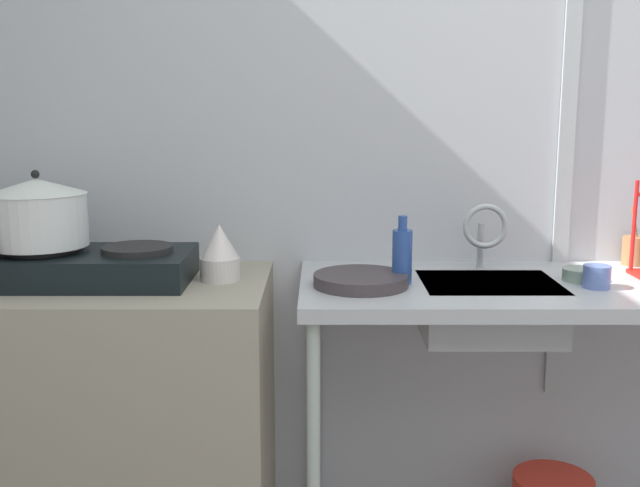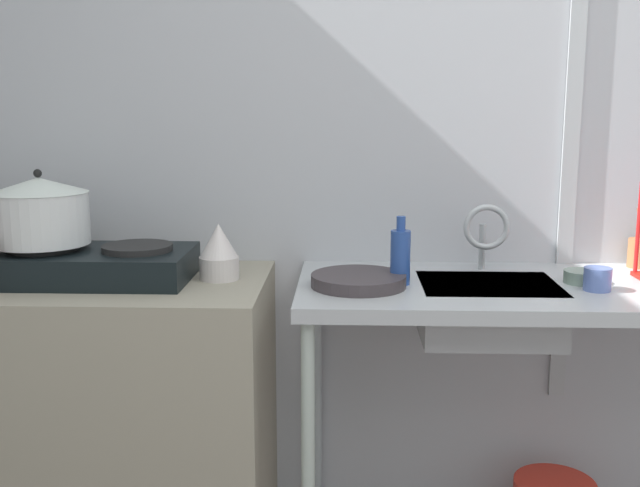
# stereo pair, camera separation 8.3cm
# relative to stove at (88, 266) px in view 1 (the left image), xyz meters

# --- Properties ---
(wall_back) EXTENTS (4.44, 0.10, 2.71)m
(wall_back) POSITION_rel_stove_xyz_m (1.23, 0.34, 0.46)
(wall_back) COLOR #ACB0B6
(wall_back) RESTS_ON ground
(wall_metal_strip) EXTENTS (0.05, 0.01, 2.17)m
(wall_metal_strip) POSITION_rel_stove_xyz_m (1.44, 0.29, 0.59)
(wall_metal_strip) COLOR #A6ACAF
(counter_concrete) EXTENTS (1.00, 0.59, 0.85)m
(counter_concrete) POSITION_rel_stove_xyz_m (0.01, 0.00, -0.47)
(counter_concrete) COLOR gray
(counter_concrete) RESTS_ON ground
(counter_sink) EXTENTS (1.39, 0.59, 0.85)m
(counter_sink) POSITION_rel_stove_xyz_m (1.30, -0.00, -0.12)
(counter_sink) COLOR #A6ACAF
(counter_sink) RESTS_ON ground
(stove) EXTENTS (0.58, 0.32, 0.11)m
(stove) POSITION_rel_stove_xyz_m (0.00, 0.00, 0.00)
(stove) COLOR black
(stove) RESTS_ON counter_concrete
(pot_on_left_burner) EXTENTS (0.28, 0.28, 0.22)m
(pot_on_left_burner) POSITION_rel_stove_xyz_m (-0.14, 0.00, 0.15)
(pot_on_left_burner) COLOR silver
(pot_on_left_burner) RESTS_ON stove
(percolator) EXTENTS (0.12, 0.12, 0.16)m
(percolator) POSITION_rel_stove_xyz_m (0.37, 0.03, 0.03)
(percolator) COLOR beige
(percolator) RESTS_ON counter_concrete
(sink_basin) EXTENTS (0.39, 0.32, 0.16)m
(sink_basin) POSITION_rel_stove_xyz_m (1.15, -0.00, -0.13)
(sink_basin) COLOR #A6ACAF
(sink_basin) RESTS_ON counter_sink
(faucet) EXTENTS (0.14, 0.08, 0.21)m
(faucet) POSITION_rel_stove_xyz_m (1.16, 0.14, 0.08)
(faucet) COLOR #A6ACAF
(faucet) RESTS_ON counter_sink
(frying_pan) EXTENTS (0.27, 0.27, 0.03)m
(frying_pan) POSITION_rel_stove_xyz_m (0.77, -0.05, -0.03)
(frying_pan) COLOR #383134
(frying_pan) RESTS_ON counter_sink
(cup_by_rack) EXTENTS (0.07, 0.07, 0.06)m
(cup_by_rack) POSITION_rel_stove_xyz_m (1.43, -0.07, -0.02)
(cup_by_rack) COLOR #536AAD
(cup_by_rack) RESTS_ON counter_sink
(small_bowl_on_drainboard) EXTENTS (0.10, 0.10, 0.04)m
(small_bowl_on_drainboard) POSITION_rel_stove_xyz_m (1.41, 0.02, -0.03)
(small_bowl_on_drainboard) COLOR gray
(small_bowl_on_drainboard) RESTS_ON counter_sink
(bottle_by_sink) EXTENTS (0.06, 0.06, 0.20)m
(bottle_by_sink) POSITION_rel_stove_xyz_m (0.89, -0.02, 0.03)
(bottle_by_sink) COLOR navy
(bottle_by_sink) RESTS_ON counter_sink
(utensil_jar) EXTENTS (0.07, 0.07, 0.19)m
(utensil_jar) POSITION_rel_stove_xyz_m (1.66, 0.24, -0.00)
(utensil_jar) COLOR #A2653B
(utensil_jar) RESTS_ON counter_sink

